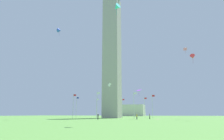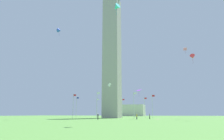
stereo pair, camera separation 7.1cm
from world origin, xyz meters
name	(u,v)px [view 2 (the right image)]	position (x,y,z in m)	size (l,w,h in m)	color
ground_plane	(112,118)	(0.00, 0.00, 0.00)	(260.00, 260.00, 0.00)	#548C3D
obelisk_monument	(112,47)	(0.00, 0.00, 30.07)	(6.62, 6.62, 60.14)	#A8A399
flagpole_n	(152,105)	(16.34, 0.00, 4.88)	(1.12, 0.14, 8.96)	silver
flagpole_ne	(145,106)	(11.57, 11.52, 4.88)	(1.12, 0.14, 8.96)	silver
flagpole_e	(122,107)	(0.05, 16.28, 4.88)	(1.12, 0.14, 8.96)	silver
flagpole_se	(97,107)	(-11.46, 11.52, 4.88)	(1.12, 0.14, 8.96)	silver
flagpole_s	(76,106)	(-16.23, 0.00, 4.88)	(1.12, 0.14, 8.96)	silver
flagpole_sw	(73,105)	(-11.46, -11.52, 4.88)	(1.12, 0.14, 8.96)	silver
flagpole_w	(97,104)	(0.05, -16.28, 4.88)	(1.12, 0.14, 8.96)	silver
flagpole_nw	(134,104)	(11.57, -11.52, 4.88)	(1.12, 0.14, 8.96)	silver
person_gray_shirt	(150,116)	(16.74, -12.32, 0.86)	(0.32, 0.32, 1.73)	#2D2D38
person_black_shirt	(98,116)	(2.27, -20.80, 0.89)	(0.32, 0.32, 1.78)	#2D2D38
person_yellow_shirt	(137,117)	(13.61, -17.63, 0.83)	(0.32, 0.32, 1.68)	#2D2D38
kite_red_delta	(193,57)	(30.48, -20.23, 17.32)	(1.68, 1.98, 2.80)	red
kite_purple_diamond	(139,90)	(13.75, -13.77, 9.17)	(1.97, 1.93, 2.42)	purple
kite_pink_diamond	(185,49)	(29.21, -10.34, 22.86)	(1.17, 0.96, 1.88)	pink
kite_blue_delta	(59,30)	(-11.60, -23.17, 29.85)	(1.87, 1.73, 2.86)	blue
kite_cyan_delta	(116,7)	(16.27, -47.50, 20.26)	(1.70, 1.58, 2.23)	#33C6D1
kite_white_box	(109,85)	(4.87, -17.67, 10.90)	(1.11, 0.66, 2.35)	white
distant_building	(131,110)	(-10.69, 84.51, 4.54)	(21.16, 11.70, 9.08)	beige
picnic_blanket_near_first_person	(157,119)	(19.17, -12.92, 0.01)	(1.80, 1.40, 0.01)	pink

